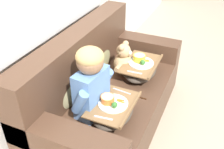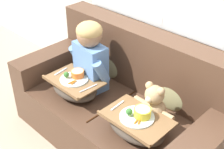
{
  "view_description": "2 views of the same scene",
  "coord_description": "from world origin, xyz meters",
  "px_view_note": "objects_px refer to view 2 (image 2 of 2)",
  "views": [
    {
      "loc": [
        -1.82,
        -0.81,
        1.89
      ],
      "look_at": [
        -0.07,
        -0.03,
        0.63
      ],
      "focal_mm": 42.0,
      "sensor_mm": 36.0,
      "label": 1
    },
    {
      "loc": [
        1.4,
        -1.49,
        1.99
      ],
      "look_at": [
        -0.05,
        -0.01,
        0.67
      ],
      "focal_mm": 50.0,
      "sensor_mm": 36.0,
      "label": 2
    }
  ],
  "objects_px": {
    "throw_pillow_behind_child": "(111,60)",
    "throw_pillow_behind_teddy": "(173,91)",
    "teddy_bear": "(153,107)",
    "lap_tray_child": "(75,86)",
    "lap_tray_teddy": "(137,125)",
    "child_figure": "(90,52)",
    "couch": "(123,106)"
  },
  "relations": [
    {
      "from": "couch",
      "to": "teddy_bear",
      "type": "distance_m",
      "value": 0.41
    },
    {
      "from": "lap_tray_teddy",
      "to": "throw_pillow_behind_child",
      "type": "bearing_deg",
      "value": 147.85
    },
    {
      "from": "teddy_bear",
      "to": "lap_tray_child",
      "type": "distance_m",
      "value": 0.72
    },
    {
      "from": "child_figure",
      "to": "lap_tray_child",
      "type": "height_order",
      "value": "child_figure"
    },
    {
      "from": "throw_pillow_behind_child",
      "to": "throw_pillow_behind_teddy",
      "type": "bearing_deg",
      "value": 0.0
    },
    {
      "from": "teddy_bear",
      "to": "lap_tray_child",
      "type": "xyz_separation_m",
      "value": [
        -0.69,
        -0.19,
        -0.06
      ]
    },
    {
      "from": "throw_pillow_behind_teddy",
      "to": "lap_tray_teddy",
      "type": "distance_m",
      "value": 0.44
    },
    {
      "from": "lap_tray_teddy",
      "to": "couch",
      "type": "bearing_deg",
      "value": 145.27
    },
    {
      "from": "child_figure",
      "to": "lap_tray_teddy",
      "type": "height_order",
      "value": "child_figure"
    },
    {
      "from": "throw_pillow_behind_teddy",
      "to": "child_figure",
      "type": "height_order",
      "value": "child_figure"
    },
    {
      "from": "throw_pillow_behind_child",
      "to": "teddy_bear",
      "type": "bearing_deg",
      "value": -19.85
    },
    {
      "from": "couch",
      "to": "child_figure",
      "type": "xyz_separation_m",
      "value": [
        -0.35,
        -0.05,
        0.41
      ]
    },
    {
      "from": "throw_pillow_behind_child",
      "to": "lap_tray_child",
      "type": "xyz_separation_m",
      "value": [
        -0.0,
        -0.43,
        -0.08
      ]
    },
    {
      "from": "lap_tray_child",
      "to": "lap_tray_teddy",
      "type": "relative_size",
      "value": 0.95
    },
    {
      "from": "throw_pillow_behind_teddy",
      "to": "child_figure",
      "type": "relative_size",
      "value": 0.57
    },
    {
      "from": "throw_pillow_behind_teddy",
      "to": "couch",
      "type": "bearing_deg",
      "value": -150.6
    },
    {
      "from": "couch",
      "to": "teddy_bear",
      "type": "height_order",
      "value": "couch"
    },
    {
      "from": "child_figure",
      "to": "lap_tray_child",
      "type": "distance_m",
      "value": 0.32
    },
    {
      "from": "child_figure",
      "to": "lap_tray_child",
      "type": "bearing_deg",
      "value": -90.1
    },
    {
      "from": "child_figure",
      "to": "teddy_bear",
      "type": "distance_m",
      "value": 0.72
    },
    {
      "from": "throw_pillow_behind_teddy",
      "to": "teddy_bear",
      "type": "xyz_separation_m",
      "value": [
        -0.0,
        -0.25,
        -0.02
      ]
    },
    {
      "from": "couch",
      "to": "throw_pillow_behind_teddy",
      "type": "height_order",
      "value": "couch"
    },
    {
      "from": "throw_pillow_behind_child",
      "to": "teddy_bear",
      "type": "distance_m",
      "value": 0.73
    },
    {
      "from": "couch",
      "to": "throw_pillow_behind_child",
      "type": "relative_size",
      "value": 5.22
    },
    {
      "from": "couch",
      "to": "throw_pillow_behind_child",
      "type": "bearing_deg",
      "value": 150.6
    },
    {
      "from": "throw_pillow_behind_child",
      "to": "child_figure",
      "type": "bearing_deg",
      "value": -90.03
    },
    {
      "from": "teddy_bear",
      "to": "couch",
      "type": "bearing_deg",
      "value": 170.99
    },
    {
      "from": "throw_pillow_behind_child",
      "to": "lap_tray_teddy",
      "type": "bearing_deg",
      "value": -32.15
    },
    {
      "from": "couch",
      "to": "lap_tray_child",
      "type": "bearing_deg",
      "value": -145.27
    },
    {
      "from": "child_figure",
      "to": "lap_tray_teddy",
      "type": "distance_m",
      "value": 0.76
    },
    {
      "from": "teddy_bear",
      "to": "lap_tray_teddy",
      "type": "height_order",
      "value": "teddy_bear"
    },
    {
      "from": "lap_tray_child",
      "to": "child_figure",
      "type": "bearing_deg",
      "value": 89.9
    }
  ]
}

